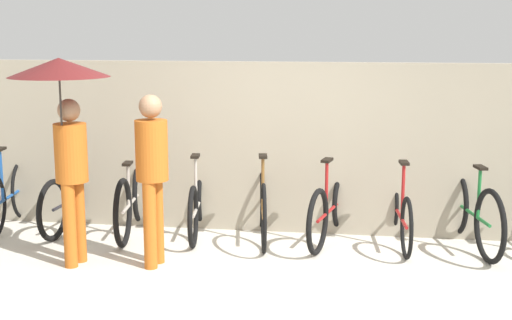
{
  "coord_description": "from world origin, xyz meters",
  "views": [
    {
      "loc": [
        1.06,
        -5.98,
        2.37
      ],
      "look_at": [
        0.0,
        1.21,
        1.0
      ],
      "focal_mm": 50.0,
      "sensor_mm": 36.0,
      "label": 1
    }
  ],
  "objects_px": {
    "parked_bicycle_2": "(132,200)",
    "parked_bicycle_5": "(330,209)",
    "parked_bicycle_3": "(198,204)",
    "parked_bicycle_6": "(399,212)",
    "parked_bicycle_0": "(9,195)",
    "pedestrian_leading": "(64,106)",
    "pedestrian_center": "(152,167)",
    "parked_bicycle_4": "(262,205)",
    "parked_bicycle_7": "(471,212)",
    "parked_bicycle_1": "(73,199)"
  },
  "relations": [
    {
      "from": "parked_bicycle_7",
      "to": "parked_bicycle_4",
      "type": "bearing_deg",
      "value": 78.12
    },
    {
      "from": "pedestrian_center",
      "to": "parked_bicycle_5",
      "type": "bearing_deg",
      "value": -140.36
    },
    {
      "from": "parked_bicycle_1",
      "to": "parked_bicycle_5",
      "type": "height_order",
      "value": "parked_bicycle_1"
    },
    {
      "from": "parked_bicycle_6",
      "to": "parked_bicycle_7",
      "type": "relative_size",
      "value": 0.95
    },
    {
      "from": "parked_bicycle_2",
      "to": "parked_bicycle_6",
      "type": "height_order",
      "value": "parked_bicycle_2"
    },
    {
      "from": "parked_bicycle_2",
      "to": "pedestrian_center",
      "type": "height_order",
      "value": "pedestrian_center"
    },
    {
      "from": "parked_bicycle_0",
      "to": "parked_bicycle_2",
      "type": "xyz_separation_m",
      "value": [
        1.52,
        0.0,
        -0.01
      ]
    },
    {
      "from": "parked_bicycle_3",
      "to": "parked_bicycle_7",
      "type": "distance_m",
      "value": 3.03
    },
    {
      "from": "pedestrian_leading",
      "to": "parked_bicycle_3",
      "type": "bearing_deg",
      "value": -119.97
    },
    {
      "from": "parked_bicycle_7",
      "to": "pedestrian_leading",
      "type": "height_order",
      "value": "pedestrian_leading"
    },
    {
      "from": "parked_bicycle_1",
      "to": "parked_bicycle_6",
      "type": "bearing_deg",
      "value": -87.31
    },
    {
      "from": "parked_bicycle_0",
      "to": "pedestrian_leading",
      "type": "height_order",
      "value": "pedestrian_leading"
    },
    {
      "from": "parked_bicycle_2",
      "to": "parked_bicycle_5",
      "type": "distance_m",
      "value": 2.28
    },
    {
      "from": "parked_bicycle_0",
      "to": "parked_bicycle_1",
      "type": "bearing_deg",
      "value": -90.04
    },
    {
      "from": "pedestrian_center",
      "to": "parked_bicycle_6",
      "type": "bearing_deg",
      "value": -148.73
    },
    {
      "from": "parked_bicycle_2",
      "to": "parked_bicycle_6",
      "type": "distance_m",
      "value": 3.03
    },
    {
      "from": "parked_bicycle_4",
      "to": "parked_bicycle_1",
      "type": "bearing_deg",
      "value": 78.17
    },
    {
      "from": "parked_bicycle_6",
      "to": "parked_bicycle_0",
      "type": "bearing_deg",
      "value": 85.51
    },
    {
      "from": "parked_bicycle_1",
      "to": "parked_bicycle_3",
      "type": "relative_size",
      "value": 1.03
    },
    {
      "from": "parked_bicycle_4",
      "to": "parked_bicycle_5",
      "type": "bearing_deg",
      "value": -96.59
    },
    {
      "from": "parked_bicycle_5",
      "to": "parked_bicycle_7",
      "type": "xyz_separation_m",
      "value": [
        1.51,
        -0.02,
        0.03
      ]
    },
    {
      "from": "pedestrian_center",
      "to": "parked_bicycle_1",
      "type": "bearing_deg",
      "value": -33.84
    },
    {
      "from": "parked_bicycle_3",
      "to": "parked_bicycle_7",
      "type": "xyz_separation_m",
      "value": [
        3.03,
        -0.05,
        0.04
      ]
    },
    {
      "from": "parked_bicycle_0",
      "to": "parked_bicycle_3",
      "type": "height_order",
      "value": "parked_bicycle_3"
    },
    {
      "from": "parked_bicycle_1",
      "to": "parked_bicycle_2",
      "type": "height_order",
      "value": "parked_bicycle_1"
    },
    {
      "from": "parked_bicycle_5",
      "to": "parked_bicycle_6",
      "type": "height_order",
      "value": "parked_bicycle_5"
    },
    {
      "from": "parked_bicycle_0",
      "to": "pedestrian_center",
      "type": "relative_size",
      "value": 1.0
    },
    {
      "from": "parked_bicycle_6",
      "to": "pedestrian_center",
      "type": "relative_size",
      "value": 0.98
    },
    {
      "from": "parked_bicycle_6",
      "to": "parked_bicycle_7",
      "type": "bearing_deg",
      "value": -98.29
    },
    {
      "from": "parked_bicycle_7",
      "to": "pedestrian_center",
      "type": "xyz_separation_m",
      "value": [
        -3.22,
        -1.07,
        0.61
      ]
    },
    {
      "from": "parked_bicycle_4",
      "to": "parked_bicycle_5",
      "type": "xyz_separation_m",
      "value": [
        0.76,
        0.04,
        -0.02
      ]
    },
    {
      "from": "parked_bicycle_6",
      "to": "parked_bicycle_1",
      "type": "bearing_deg",
      "value": 84.32
    },
    {
      "from": "parked_bicycle_0",
      "to": "parked_bicycle_6",
      "type": "relative_size",
      "value": 1.02
    },
    {
      "from": "parked_bicycle_3",
      "to": "pedestrian_leading",
      "type": "relative_size",
      "value": 0.78
    },
    {
      "from": "pedestrian_leading",
      "to": "pedestrian_center",
      "type": "bearing_deg",
      "value": -160.5
    },
    {
      "from": "parked_bicycle_3",
      "to": "parked_bicycle_5",
      "type": "height_order",
      "value": "parked_bicycle_3"
    },
    {
      "from": "parked_bicycle_7",
      "to": "parked_bicycle_5",
      "type": "bearing_deg",
      "value": 76.82
    },
    {
      "from": "parked_bicycle_0",
      "to": "parked_bicycle_3",
      "type": "bearing_deg",
      "value": -95.07
    },
    {
      "from": "parked_bicycle_7",
      "to": "parked_bicycle_3",
      "type": "bearing_deg",
      "value": 76.81
    },
    {
      "from": "parked_bicycle_6",
      "to": "pedestrian_center",
      "type": "bearing_deg",
      "value": 109.1
    },
    {
      "from": "pedestrian_center",
      "to": "parked_bicycle_0",
      "type": "bearing_deg",
      "value": -19.9
    },
    {
      "from": "parked_bicycle_4",
      "to": "parked_bicycle_7",
      "type": "bearing_deg",
      "value": -99.19
    },
    {
      "from": "parked_bicycle_3",
      "to": "parked_bicycle_5",
      "type": "xyz_separation_m",
      "value": [
        1.52,
        -0.02,
        0.01
      ]
    },
    {
      "from": "parked_bicycle_2",
      "to": "parked_bicycle_3",
      "type": "height_order",
      "value": "parked_bicycle_3"
    },
    {
      "from": "parked_bicycle_4",
      "to": "parked_bicycle_3",
      "type": "bearing_deg",
      "value": 75.6
    },
    {
      "from": "parked_bicycle_4",
      "to": "parked_bicycle_5",
      "type": "height_order",
      "value": "parked_bicycle_5"
    },
    {
      "from": "parked_bicycle_3",
      "to": "parked_bicycle_6",
      "type": "height_order",
      "value": "parked_bicycle_3"
    },
    {
      "from": "parked_bicycle_3",
      "to": "parked_bicycle_4",
      "type": "height_order",
      "value": "parked_bicycle_3"
    },
    {
      "from": "parked_bicycle_0",
      "to": "pedestrian_center",
      "type": "xyz_separation_m",
      "value": [
        2.09,
        -1.06,
        0.61
      ]
    },
    {
      "from": "parked_bicycle_1",
      "to": "parked_bicycle_7",
      "type": "relative_size",
      "value": 0.95
    }
  ]
}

